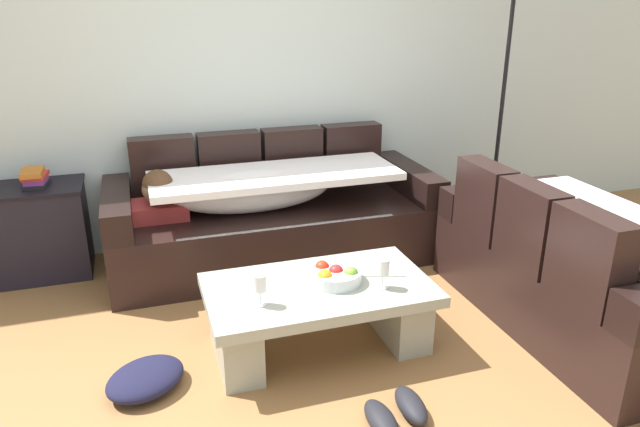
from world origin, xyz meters
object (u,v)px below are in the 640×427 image
book_stack_on_cabinet (35,178)px  wine_glass_near_left (260,284)px  side_cabinet (33,232)px  pair_of_shoes (396,412)px  fruit_bowl (335,275)px  couch_along_wall (269,216)px  floor_lamp (501,94)px  wine_glass_near_right (383,268)px  open_magazine (378,268)px  crumpled_garment (146,379)px  coffee_table (319,308)px  couch_near_window (576,270)px

book_stack_on_cabinet → wine_glass_near_left: bearing=-53.2°
side_cabinet → pair_of_shoes: size_ratio=2.24×
fruit_bowl → wine_glass_near_left: (-0.44, -0.12, 0.07)m
book_stack_on_cabinet → pair_of_shoes: (1.65, -2.12, -0.65)m
couch_along_wall → side_cabinet: couch_along_wall is taller
floor_lamp → wine_glass_near_right: bearing=-138.8°
fruit_bowl → couch_along_wall: bearing=93.7°
couch_along_wall → wine_glass_near_right: 1.39m
wine_glass_near_left → open_magazine: 0.75m
open_magazine → floor_lamp: bearing=54.3°
crumpled_garment → coffee_table: bearing=5.9°
open_magazine → couch_near_window: bearing=3.0°
couch_along_wall → wine_glass_near_right: bearing=-77.7°
pair_of_shoes → wine_glass_near_right: bearing=74.0°
fruit_bowl → side_cabinet: (-1.67, 1.44, -0.10)m
side_cabinet → wine_glass_near_right: bearing=-39.9°
wine_glass_near_right → crumpled_garment: bearing=178.2°
open_magazine → book_stack_on_cabinet: book_stack_on_cabinet is taller
couch_near_window → open_magazine: couch_near_window is taller
couch_near_window → wine_glass_near_right: bearing=87.2°
couch_along_wall → couch_near_window: 2.05m
wine_glass_near_left → floor_lamp: 2.65m
fruit_bowl → book_stack_on_cabinet: size_ratio=1.23×
book_stack_on_cabinet → couch_along_wall: bearing=-8.4°
couch_near_window → floor_lamp: 1.66m
couch_near_window → floor_lamp: bearing=-14.1°
wine_glass_near_left → open_magazine: size_ratio=0.59×
wine_glass_near_right → book_stack_on_cabinet: (-1.81, 1.57, 0.20)m
wine_glass_near_left → fruit_bowl: bearing=15.2°
fruit_bowl → floor_lamp: bearing=34.6°
couch_along_wall → couch_near_window: bearing=-43.4°
coffee_table → book_stack_on_cabinet: bearing=136.3°
wine_glass_near_left → open_magazine: wine_glass_near_left is taller
couch_near_window → crumpled_garment: 2.45m
fruit_bowl → book_stack_on_cabinet: (-1.60, 1.44, 0.28)m
open_magazine → crumpled_garment: (-1.30, -0.18, -0.33)m
wine_glass_near_right → side_cabinet: size_ratio=0.23×
couch_near_window → crumpled_garment: couch_near_window is taller
couch_along_wall → crumpled_garment: couch_along_wall is taller
side_cabinet → book_stack_on_cabinet: bearing=-1.9°
couch_near_window → coffee_table: 1.52m
coffee_table → book_stack_on_cabinet: size_ratio=5.29×
couch_along_wall → book_stack_on_cabinet: size_ratio=10.10×
open_magazine → couch_along_wall: bearing=124.5°
floor_lamp → crumpled_garment: floor_lamp is taller
fruit_bowl → wine_glass_near_right: size_ratio=1.69×
fruit_bowl → book_stack_on_cabinet: 2.17m
coffee_table → open_magazine: (0.38, 0.08, 0.15)m
fruit_bowl → open_magazine: bearing=15.6°
fruit_bowl → crumpled_garment: 1.09m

